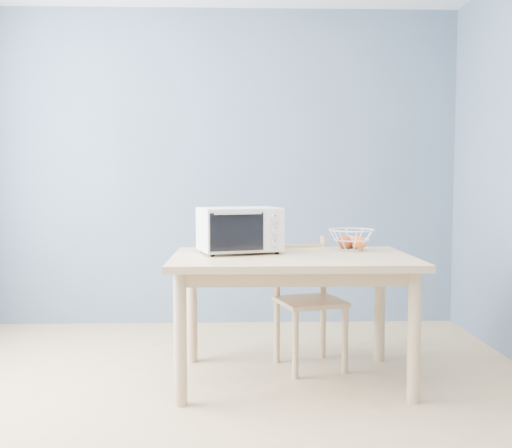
{
  "coord_description": "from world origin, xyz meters",
  "views": [
    {
      "loc": [
        0.19,
        -2.5,
        1.17
      ],
      "look_at": [
        0.29,
        0.89,
        0.93
      ],
      "focal_mm": 40.0,
      "sensor_mm": 36.0,
      "label": 1
    }
  ],
  "objects_px": {
    "dining_table": "(292,272)",
    "toaster_oven": "(236,229)",
    "fruit_basket": "(351,240)",
    "dining_chair": "(308,303)"
  },
  "relations": [
    {
      "from": "dining_chair",
      "to": "dining_table",
      "type": "bearing_deg",
      "value": -131.58
    },
    {
      "from": "dining_table",
      "to": "toaster_oven",
      "type": "relative_size",
      "value": 2.59
    },
    {
      "from": "dining_table",
      "to": "dining_chair",
      "type": "distance_m",
      "value": 0.39
    },
    {
      "from": "dining_table",
      "to": "toaster_oven",
      "type": "xyz_separation_m",
      "value": [
        -0.33,
        0.11,
        0.25
      ]
    },
    {
      "from": "toaster_oven",
      "to": "fruit_basket",
      "type": "distance_m",
      "value": 0.74
    },
    {
      "from": "toaster_oven",
      "to": "dining_chair",
      "type": "bearing_deg",
      "value": 2.43
    },
    {
      "from": "fruit_basket",
      "to": "dining_chair",
      "type": "relative_size",
      "value": 0.36
    },
    {
      "from": "fruit_basket",
      "to": "dining_chair",
      "type": "bearing_deg",
      "value": 174.48
    },
    {
      "from": "dining_table",
      "to": "fruit_basket",
      "type": "xyz_separation_m",
      "value": [
        0.4,
        0.24,
        0.17
      ]
    },
    {
      "from": "fruit_basket",
      "to": "dining_chair",
      "type": "height_order",
      "value": "fruit_basket"
    }
  ]
}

